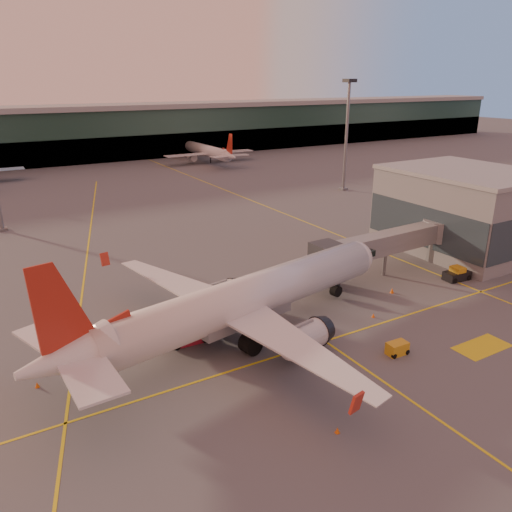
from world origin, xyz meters
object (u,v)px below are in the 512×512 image
catering_truck (185,323)px  pushback_tug (457,274)px  main_airplane (240,302)px  gpu_cart (397,348)px

catering_truck → pushback_tug: (38.17, -2.81, -1.47)m
main_airplane → pushback_tug: (33.03, -0.61, -3.45)m
catering_truck → pushback_tug: size_ratio=1.37×
pushback_tug → catering_truck: bearing=-179.4°
main_airplane → pushback_tug: size_ratio=11.42×
catering_truck → gpu_cart: bearing=-34.3°
gpu_cart → catering_truck: bearing=145.3°
main_airplane → gpu_cart: size_ratio=19.37×
catering_truck → gpu_cart: 21.30m
catering_truck → main_airplane: bearing=-20.6°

